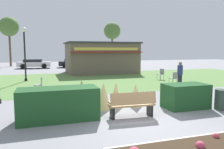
# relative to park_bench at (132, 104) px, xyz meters

# --- Properties ---
(ground_plane) EXTENTS (80.00, 80.00, 0.00)m
(ground_plane) POSITION_rel_park_bench_xyz_m (0.10, -0.26, -0.48)
(ground_plane) COLOR gray
(lawn_patch) EXTENTS (36.00, 12.00, 0.01)m
(lawn_patch) POSITION_rel_park_bench_xyz_m (0.10, 10.39, -0.48)
(lawn_patch) COLOR #5B8442
(lawn_patch) RESTS_ON ground_plane
(park_bench) EXTENTS (1.73, 0.62, 0.95)m
(park_bench) POSITION_rel_park_bench_xyz_m (0.00, 0.00, 0.00)
(park_bench) COLOR tan
(park_bench) RESTS_ON ground_plane
(hedge_left) EXTENTS (2.75, 1.10, 1.14)m
(hedge_left) POSITION_rel_park_bench_xyz_m (-2.57, 0.51, 0.09)
(hedge_left) COLOR #1E4C23
(hedge_left) RESTS_ON ground_plane
(hedge_right) EXTENTS (1.81, 1.10, 1.02)m
(hedge_right) POSITION_rel_park_bench_xyz_m (2.69, 0.57, 0.03)
(hedge_right) COLOR #1E4C23
(hedge_right) RESTS_ON ground_plane
(ornamental_grass_behind_left) EXTENTS (0.66, 0.66, 1.13)m
(ornamental_grass_behind_left) POSITION_rel_park_bench_xyz_m (-0.69, 1.40, 0.08)
(ornamental_grass_behind_left) COLOR #D1BC7F
(ornamental_grass_behind_left) RESTS_ON ground_plane
(ornamental_grass_behind_right) EXTENTS (0.57, 0.57, 1.00)m
(ornamental_grass_behind_right) POSITION_rel_park_bench_xyz_m (0.74, 1.38, 0.02)
(ornamental_grass_behind_right) COLOR #D1BC7F
(ornamental_grass_behind_right) RESTS_ON ground_plane
(ornamental_grass_behind_center) EXTENTS (0.59, 0.59, 1.08)m
(ornamental_grass_behind_center) POSITION_rel_park_bench_xyz_m (-0.12, 1.46, 0.06)
(ornamental_grass_behind_center) COLOR #D1BC7F
(ornamental_grass_behind_center) RESTS_ON ground_plane
(ornamental_grass_behind_far) EXTENTS (0.79, 0.79, 1.32)m
(ornamental_grass_behind_far) POSITION_rel_park_bench_xyz_m (-1.62, 1.20, 0.18)
(ornamental_grass_behind_far) COLOR #D1BC7F
(ornamental_grass_behind_far) RESTS_ON ground_plane
(lamppost_far) EXTENTS (0.36, 0.36, 4.17)m
(lamppost_far) POSITION_rel_park_bench_xyz_m (-4.26, 11.37, 2.15)
(lamppost_far) COLOR black
(lamppost_far) RESTS_ON ground_plane
(trash_bin) EXTENTS (0.52, 0.52, 0.84)m
(trash_bin) POSITION_rel_park_bench_xyz_m (3.93, -0.12, -0.06)
(trash_bin) COLOR #2D4233
(trash_bin) RESTS_ON ground_plane
(food_kiosk) EXTENTS (7.43, 5.30, 3.24)m
(food_kiosk) POSITION_rel_park_bench_xyz_m (3.10, 15.93, 1.15)
(food_kiosk) COLOR #6B5B4C
(food_kiosk) RESTS_ON ground_plane
(cafe_chair_west) EXTENTS (0.56, 0.56, 0.89)m
(cafe_chair_west) POSITION_rel_park_bench_xyz_m (6.34, 8.90, 0.05)
(cafe_chair_west) COLOR gray
(cafe_chair_west) RESTS_ON ground_plane
(cafe_chair_east) EXTENTS (0.49, 0.49, 0.89)m
(cafe_chair_east) POSITION_rel_park_bench_xyz_m (-3.21, 6.01, 0.05)
(cafe_chair_east) COLOR gray
(cafe_chair_east) RESTS_ON ground_plane
(cafe_chair_center) EXTENTS (0.53, 0.53, 0.89)m
(cafe_chair_center) POSITION_rel_park_bench_xyz_m (5.81, 6.20, 0.05)
(cafe_chair_center) COLOR gray
(cafe_chair_center) RESTS_ON ground_plane
(person_strolling) EXTENTS (0.34, 0.34, 1.69)m
(person_strolling) POSITION_rel_park_bench_xyz_m (5.45, 4.99, 0.38)
(person_strolling) COLOR #23232D
(person_strolling) RESTS_ON ground_plane
(parked_car_west_slot) EXTENTS (4.33, 2.31, 1.20)m
(parked_car_west_slot) POSITION_rel_park_bench_xyz_m (-3.94, 24.11, 0.16)
(parked_car_west_slot) COLOR silver
(parked_car_west_slot) RESTS_ON ground_plane
(parked_car_center_slot) EXTENTS (4.30, 2.25, 1.20)m
(parked_car_center_slot) POSITION_rel_park_bench_xyz_m (1.30, 24.11, 0.16)
(parked_car_center_slot) COLOR black
(parked_car_center_slot) RESTS_ON ground_plane
(parked_car_east_slot) EXTENTS (4.25, 2.15, 1.20)m
(parked_car_east_slot) POSITION_rel_park_bench_xyz_m (6.36, 24.11, 0.16)
(parked_car_east_slot) COLOR #2D6638
(parked_car_east_slot) RESTS_ON ground_plane
(tree_left_bg) EXTENTS (2.80, 2.80, 7.02)m
(tree_left_bg) POSITION_rel_park_bench_xyz_m (8.60, 29.15, 5.09)
(tree_left_bg) COLOR brown
(tree_left_bg) RESTS_ON ground_plane
(tree_right_bg) EXTENTS (2.80, 2.80, 7.22)m
(tree_right_bg) POSITION_rel_park_bench_xyz_m (-7.34, 28.95, 5.28)
(tree_right_bg) COLOR brown
(tree_right_bg) RESTS_ON ground_plane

